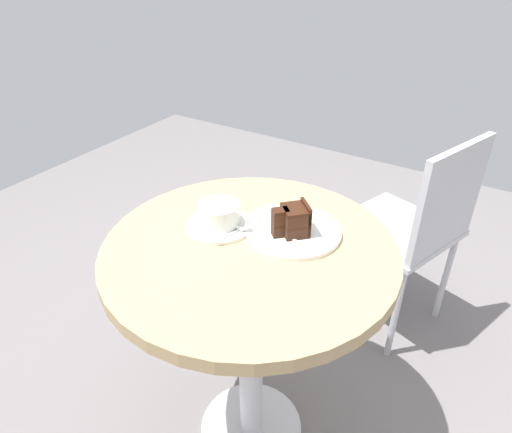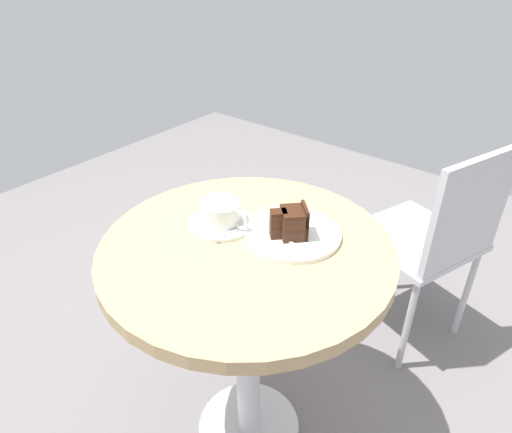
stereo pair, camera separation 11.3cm
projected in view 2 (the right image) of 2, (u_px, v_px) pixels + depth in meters
The scene contains 10 objects.
ground_plane at pixel (249, 429), 1.49m from camera, with size 4.40×4.40×0.01m, color slate.
cafe_table at pixel (247, 285), 1.16m from camera, with size 0.72×0.72×0.73m.
saucer at pixel (221, 223), 1.17m from camera, with size 0.17×0.17×0.01m.
coffee_cup at pixel (221, 212), 1.15m from camera, with size 0.14×0.10×0.06m.
teaspoon at pixel (226, 234), 1.12m from camera, with size 0.04×0.10×0.00m.
cake_plate at pixel (293, 234), 1.13m from camera, with size 0.24×0.24×0.01m.
cake_slice at pixel (292, 223), 1.09m from camera, with size 0.09×0.10×0.08m.
fork at pixel (273, 228), 1.13m from camera, with size 0.15×0.07×0.00m.
napkin at pixel (276, 229), 1.15m from camera, with size 0.20×0.19×0.00m.
cafe_chair at pixel (436, 234), 1.57m from camera, with size 0.48×0.48×0.82m.
Camera 2 is at (0.58, -0.69, 1.37)m, focal length 32.00 mm.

